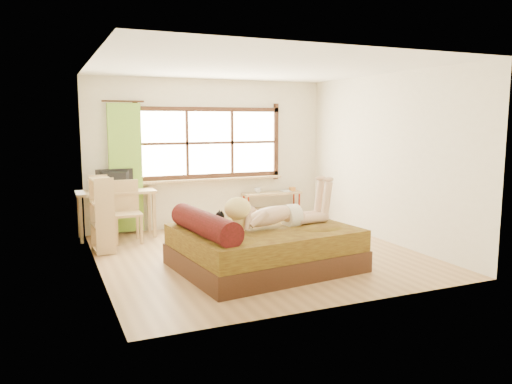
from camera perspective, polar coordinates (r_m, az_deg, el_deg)
name	(u,v)px	position (r m, az deg, el deg)	size (l,w,h in m)	color
floor	(258,254)	(7.42, 0.26, -7.12)	(4.50, 4.50, 0.00)	#9E754C
ceiling	(258,67)	(7.19, 0.28, 14.10)	(4.50, 4.50, 0.00)	white
wall_back	(210,154)	(9.28, -5.31, 4.38)	(4.50, 4.50, 0.00)	silver
wall_front	(346,180)	(5.21, 10.23, 1.36)	(4.50, 4.50, 0.00)	silver
wall_left	(95,169)	(6.61, -17.91, 2.52)	(4.50, 4.50, 0.00)	silver
wall_right	(386,158)	(8.34, 14.62, 3.73)	(4.50, 4.50, 0.00)	silver
window	(210,145)	(9.24, -5.27, 5.36)	(2.80, 0.16, 1.46)	#FFEDBF
curtain	(126,168)	(8.82, -14.67, 2.66)	(0.55, 0.10, 2.20)	olive
bed	(261,246)	(6.67, 0.54, -6.20)	(2.40, 2.01, 0.84)	black
woman	(276,202)	(6.60, 2.33, -1.18)	(1.55, 0.44, 0.66)	tan
kitten	(210,220)	(6.45, -5.26, -3.21)	(0.33, 0.13, 0.27)	black
desk	(116,197)	(8.67, -15.70, -0.53)	(1.28, 0.60, 0.80)	tan
monitor	(115,180)	(8.68, -15.82, 1.36)	(0.61, 0.08, 0.35)	black
chair	(126,208)	(8.36, -14.65, -1.75)	(0.45, 0.45, 1.00)	tan
pipe_shelf	(272,200)	(9.66, 1.89, -0.94)	(1.17, 0.30, 0.66)	tan
cup	(258,190)	(9.50, 0.20, 0.17)	(0.13, 0.13, 0.10)	gray
book	(281,191)	(9.71, 2.90, 0.09)	(0.17, 0.24, 0.02)	gray
bookshelf	(102,214)	(7.77, -17.17, -2.44)	(0.31, 0.51, 1.13)	tan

